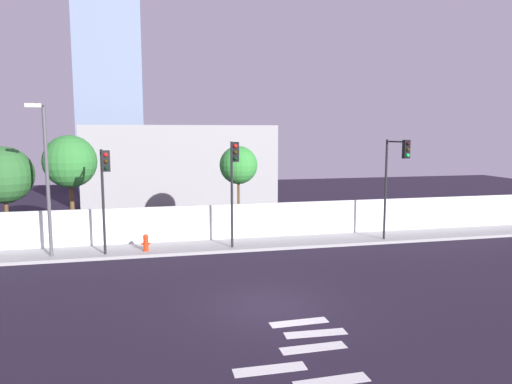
{
  "coord_description": "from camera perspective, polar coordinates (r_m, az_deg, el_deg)",
  "views": [
    {
      "loc": [
        -3.71,
        -14.51,
        5.71
      ],
      "look_at": [
        1.06,
        6.5,
        2.96
      ],
      "focal_mm": 33.01,
      "sensor_mm": 36.0,
      "label": 1
    }
  ],
  "objects": [
    {
      "name": "fire_hydrant",
      "position": [
        22.79,
        -13.2,
        -5.92
      ],
      "size": [
        0.44,
        0.26,
        0.81
      ],
      "color": "red",
      "rests_on": "sidewalk"
    },
    {
      "name": "ground_plane",
      "position": [
        16.03,
        1.48,
        -13.6
      ],
      "size": [
        80.0,
        80.0,
        0.0
      ],
      "primitive_type": "plane",
      "color": "black"
    },
    {
      "name": "roadside_tree_leftmost",
      "position": [
        26.56,
        -28.22,
        1.81
      ],
      "size": [
        2.85,
        2.85,
        5.01
      ],
      "color": "brown",
      "rests_on": "ground"
    },
    {
      "name": "low_building_distant",
      "position": [
        38.16,
        -9.17,
        3.28
      ],
      "size": [
        14.56,
        6.0,
        6.22
      ],
      "primitive_type": "cube",
      "color": "gray",
      "rests_on": "ground"
    },
    {
      "name": "traffic_light_left",
      "position": [
        21.94,
        -2.74,
        2.41
      ],
      "size": [
        0.34,
        1.28,
        5.12
      ],
      "color": "black",
      "rests_on": "sidewalk"
    },
    {
      "name": "traffic_light_right",
      "position": [
        21.55,
        -17.89,
        1.45
      ],
      "size": [
        0.54,
        1.56,
        4.8
      ],
      "color": "black",
      "rests_on": "sidewalk"
    },
    {
      "name": "sidewalk",
      "position": [
        23.69,
        -3.44,
        -6.5
      ],
      "size": [
        36.0,
        2.4,
        0.15
      ],
      "primitive_type": "cube",
      "color": "#969696",
      "rests_on": "ground"
    },
    {
      "name": "roadside_tree_midright",
      "position": [
        26.03,
        -2.14,
        3.25
      ],
      "size": [
        2.11,
        2.11,
        4.95
      ],
      "color": "brown",
      "rests_on": "ground"
    },
    {
      "name": "roadside_tree_midleft",
      "position": [
        25.86,
        -21.61,
        3.41
      ],
      "size": [
        2.69,
        2.69,
        5.56
      ],
      "color": "brown",
      "rests_on": "ground"
    },
    {
      "name": "tower_on_skyline",
      "position": [
        51.02,
        -17.47,
        17.72
      ],
      "size": [
        6.32,
        5.0,
        30.47
      ],
      "primitive_type": "cube",
      "color": "slate",
      "rests_on": "ground"
    },
    {
      "name": "street_lamp_curbside",
      "position": [
        22.44,
        -24.16,
        2.73
      ],
      "size": [
        0.6,
        2.22,
        6.75
      ],
      "color": "#4C4C51",
      "rests_on": "sidewalk"
    },
    {
      "name": "crosswalk_marking",
      "position": [
        12.89,
        7.11,
        -19.08
      ],
      "size": [
        3.6,
        4.76,
        0.01
      ],
      "color": "silver",
      "rests_on": "ground"
    },
    {
      "name": "traffic_light_center",
      "position": [
        24.55,
        16.6,
        2.79
      ],
      "size": [
        0.51,
        1.67,
        5.19
      ],
      "color": "black",
      "rests_on": "sidewalk"
    },
    {
      "name": "perimeter_wall",
      "position": [
        24.73,
        -3.95,
        -3.6
      ],
      "size": [
        36.0,
        0.18,
        1.8
      ],
      "primitive_type": "cube",
      "color": "white",
      "rests_on": "sidewalk"
    }
  ]
}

